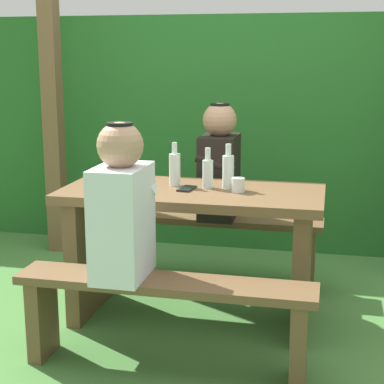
# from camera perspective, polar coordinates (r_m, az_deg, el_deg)

# --- Properties ---
(ground_plane) EXTENTS (12.00, 12.00, 0.00)m
(ground_plane) POSITION_cam_1_polar(r_m,az_deg,el_deg) (3.57, 0.00, -11.52)
(ground_plane) COLOR #457B38
(hedge_backdrop) EXTENTS (6.40, 0.78, 1.74)m
(hedge_backdrop) POSITION_cam_1_polar(r_m,az_deg,el_deg) (5.00, 4.39, 5.78)
(hedge_backdrop) COLOR #246325
(hedge_backdrop) RESTS_ON ground_plane
(pergola_post_left) EXTENTS (0.12, 0.12, 2.13)m
(pergola_post_left) POSITION_cam_1_polar(r_m,az_deg,el_deg) (4.65, -12.68, 7.47)
(pergola_post_left) COLOR brown
(pergola_post_left) RESTS_ON ground_plane
(picnic_table) EXTENTS (1.40, 0.64, 0.75)m
(picnic_table) POSITION_cam_1_polar(r_m,az_deg,el_deg) (3.39, 0.00, -3.70)
(picnic_table) COLOR brown
(picnic_table) RESTS_ON ground_plane
(bench_near) EXTENTS (1.40, 0.24, 0.44)m
(bench_near) POSITION_cam_1_polar(r_m,az_deg,el_deg) (2.92, -2.54, -10.35)
(bench_near) COLOR brown
(bench_near) RESTS_ON ground_plane
(bench_far) EXTENTS (1.40, 0.24, 0.44)m
(bench_far) POSITION_cam_1_polar(r_m,az_deg,el_deg) (3.99, 1.83, -3.99)
(bench_far) COLOR brown
(bench_far) RESTS_ON ground_plane
(person_white_shirt) EXTENTS (0.25, 0.35, 0.72)m
(person_white_shirt) POSITION_cam_1_polar(r_m,az_deg,el_deg) (2.84, -6.46, -1.38)
(person_white_shirt) COLOR silver
(person_white_shirt) RESTS_ON bench_near
(person_black_coat) EXTENTS (0.25, 0.35, 0.72)m
(person_black_coat) POSITION_cam_1_polar(r_m,az_deg,el_deg) (3.87, 2.51, 2.46)
(person_black_coat) COLOR black
(person_black_coat) RESTS_ON bench_far
(drinking_glass) EXTENTS (0.07, 0.07, 0.08)m
(drinking_glass) POSITION_cam_1_polar(r_m,az_deg,el_deg) (3.26, 4.26, 0.65)
(drinking_glass) COLOR silver
(drinking_glass) RESTS_ON picnic_table
(bottle_left) EXTENTS (0.06, 0.06, 0.22)m
(bottle_left) POSITION_cam_1_polar(r_m,az_deg,el_deg) (3.35, 1.45, 1.85)
(bottle_left) COLOR silver
(bottle_left) RESTS_ON picnic_table
(bottle_right) EXTENTS (0.06, 0.06, 0.24)m
(bottle_right) POSITION_cam_1_polar(r_m,az_deg,el_deg) (3.41, -1.60, 2.20)
(bottle_right) COLOR silver
(bottle_right) RESTS_ON picnic_table
(bottle_center) EXTENTS (0.06, 0.06, 0.24)m
(bottle_center) POSITION_cam_1_polar(r_m,az_deg,el_deg) (3.34, 3.34, 1.99)
(bottle_center) COLOR silver
(bottle_center) RESTS_ON picnic_table
(cell_phone) EXTENTS (0.09, 0.15, 0.01)m
(cell_phone) POSITION_cam_1_polar(r_m,az_deg,el_deg) (3.32, -0.48, 0.31)
(cell_phone) COLOR black
(cell_phone) RESTS_ON picnic_table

